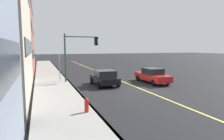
{
  "coord_description": "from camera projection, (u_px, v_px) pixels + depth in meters",
  "views": [
    {
      "loc": [
        -15.54,
        8.5,
        3.7
      ],
      "look_at": [
        -1.13,
        3.08,
        1.93
      ],
      "focal_mm": 31.32,
      "sensor_mm": 36.0,
      "label": 1
    }
  ],
  "objects": [
    {
      "name": "car_black",
      "position": [
        105.0,
        78.0,
        19.12
      ],
      "size": [
        3.84,
        2.12,
        1.51
      ],
      "color": "black",
      "rests_on": "ground"
    },
    {
      "name": "fire_hydrant",
      "position": [
        87.0,
        106.0,
        10.8
      ],
      "size": [
        0.24,
        0.24,
        0.94
      ],
      "color": "red",
      "rests_on": "ground"
    },
    {
      "name": "curb_edge",
      "position": [
        78.0,
        92.0,
        15.88
      ],
      "size": [
        80.0,
        0.16,
        0.15
      ],
      "primitive_type": "cube",
      "color": "slate",
      "rests_on": "ground"
    },
    {
      "name": "traffic_light_mast",
      "position": [
        79.0,
        49.0,
        20.7
      ],
      "size": [
        0.28,
        3.69,
        5.14
      ],
      "color": "#1E3823",
      "rests_on": "ground"
    },
    {
      "name": "ground",
      "position": [
        139.0,
        88.0,
        17.85
      ],
      "size": [
        200.0,
        200.0,
        0.0
      ],
      "primitive_type": "plane",
      "color": "black"
    },
    {
      "name": "lane_stripe_center",
      "position": [
        139.0,
        88.0,
        17.85
      ],
      "size": [
        80.0,
        0.16,
        0.01
      ],
      "primitive_type": "cube",
      "color": "#D8CC4C",
      "rests_on": "ground"
    },
    {
      "name": "car_red",
      "position": [
        152.0,
        75.0,
        20.62
      ],
      "size": [
        4.74,
        1.91,
        1.55
      ],
      "color": "red",
      "rests_on": "ground"
    },
    {
      "name": "sidewalk_slab",
      "position": [
        57.0,
        94.0,
        15.3
      ],
      "size": [
        80.0,
        3.48,
        0.15
      ],
      "primitive_type": "cube",
      "color": "gray",
      "rests_on": "ground"
    },
    {
      "name": "street_sign_post",
      "position": [
        60.0,
        66.0,
        21.01
      ],
      "size": [
        0.6,
        0.08,
        2.99
      ],
      "color": "slate",
      "rests_on": "ground"
    }
  ]
}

